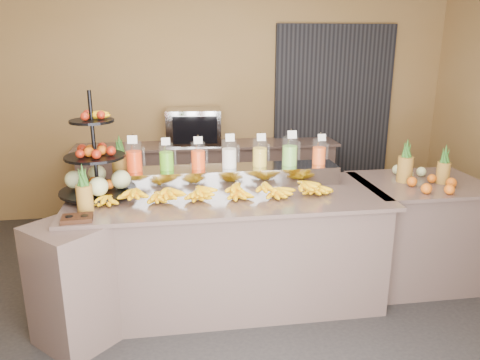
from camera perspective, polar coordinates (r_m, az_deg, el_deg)
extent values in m
plane|color=black|center=(3.85, -0.71, -16.49)|extent=(6.00, 6.00, 0.00)
cube|color=olive|center=(5.77, -4.22, 9.57)|extent=(6.00, 0.02, 2.80)
cube|color=black|center=(6.08, 11.21, 7.76)|extent=(1.50, 0.06, 2.20)
cube|color=#886A63|center=(3.89, -1.35, -8.52)|extent=(2.40, 0.90, 0.90)
cube|color=#886A63|center=(3.72, -1.39, -2.02)|extent=(2.50, 1.00, 0.03)
cube|color=#886A63|center=(3.58, -19.47, -11.90)|extent=(0.71, 0.71, 0.90)
cube|color=#886A63|center=(4.50, 20.64, -6.08)|extent=(1.00, 0.80, 0.90)
cube|color=#886A63|center=(4.35, 21.26, -0.41)|extent=(1.08, 0.88, 0.03)
cube|color=#886A63|center=(5.71, -3.82, -0.26)|extent=(3.00, 0.50, 0.90)
cube|color=#886A63|center=(5.59, -3.91, 4.31)|extent=(3.10, 0.55, 0.03)
cube|color=gray|center=(3.96, -1.30, 0.52)|extent=(1.85, 0.30, 0.15)
cylinder|color=silver|center=(3.89, -12.80, 2.80)|extent=(0.13, 0.13, 0.24)
cylinder|color=#F53405|center=(3.90, -12.76, 2.25)|extent=(0.12, 0.12, 0.16)
cylinder|color=gray|center=(3.89, -13.08, 3.60)|extent=(0.01, 0.01, 0.28)
cube|color=white|center=(3.80, -13.00, 4.82)|extent=(0.08, 0.02, 0.07)
cylinder|color=silver|center=(3.88, -8.96, 2.82)|extent=(0.12, 0.12, 0.22)
cylinder|color=#50AF16|center=(3.89, -8.94, 2.32)|extent=(0.11, 0.11, 0.15)
cylinder|color=gray|center=(3.88, -9.21, 3.56)|extent=(0.01, 0.01, 0.26)
cube|color=white|center=(3.80, -9.06, 4.67)|extent=(0.07, 0.02, 0.06)
cylinder|color=silver|center=(3.89, -5.13, 2.99)|extent=(0.12, 0.12, 0.22)
cylinder|color=#FB420A|center=(3.90, -5.11, 2.48)|extent=(0.11, 0.11, 0.15)
cylinder|color=gray|center=(3.89, -5.38, 3.73)|extent=(0.01, 0.01, 0.26)
cube|color=white|center=(3.81, -5.13, 4.85)|extent=(0.07, 0.02, 0.06)
cylinder|color=silver|center=(3.91, -1.32, 3.22)|extent=(0.13, 0.13, 0.23)
cylinder|color=white|center=(3.92, -1.32, 2.69)|extent=(0.12, 0.12, 0.16)
cylinder|color=gray|center=(3.91, -1.58, 4.00)|extent=(0.01, 0.01, 0.28)
cube|color=white|center=(3.82, -1.23, 5.19)|extent=(0.07, 0.02, 0.06)
cylinder|color=silver|center=(3.95, 2.43, 3.32)|extent=(0.13, 0.13, 0.23)
cylinder|color=gold|center=(3.96, 2.42, 2.81)|extent=(0.12, 0.12, 0.16)
cylinder|color=gray|center=(3.95, 2.18, 4.09)|extent=(0.01, 0.01, 0.27)
cube|color=white|center=(3.87, 2.61, 5.24)|extent=(0.07, 0.02, 0.06)
cylinder|color=silver|center=(4.01, 6.09, 3.52)|extent=(0.13, 0.13, 0.24)
cylinder|color=#6EBA44|center=(4.02, 6.07, 2.99)|extent=(0.12, 0.12, 0.17)
cylinder|color=gray|center=(4.00, 5.84, 4.32)|extent=(0.01, 0.01, 0.29)
cube|color=white|center=(3.92, 6.38, 5.53)|extent=(0.08, 0.02, 0.07)
cylinder|color=silver|center=(4.08, 9.62, 3.42)|extent=(0.12, 0.12, 0.21)
cylinder|color=#FE5614|center=(4.09, 9.60, 2.95)|extent=(0.11, 0.11, 0.15)
cylinder|color=gray|center=(4.08, 9.42, 4.11)|extent=(0.01, 0.01, 0.25)
cube|color=white|center=(4.01, 9.95, 5.13)|extent=(0.07, 0.02, 0.06)
ellipsoid|color=yellow|center=(3.65, -15.58, -2.02)|extent=(0.22, 0.17, 0.09)
ellipsoid|color=yellow|center=(3.62, -10.49, -1.82)|extent=(0.22, 0.17, 0.09)
ellipsoid|color=yellow|center=(3.62, -5.36, -1.60)|extent=(0.22, 0.17, 0.09)
ellipsoid|color=yellow|center=(3.65, -0.27, -1.37)|extent=(0.22, 0.17, 0.09)
ellipsoid|color=yellow|center=(3.71, 4.69, -1.13)|extent=(0.22, 0.17, 0.09)
ellipsoid|color=yellow|center=(3.79, 9.46, -0.90)|extent=(0.22, 0.17, 0.09)
ellipsoid|color=yellow|center=(3.61, -13.11, -0.94)|extent=(0.19, 0.15, 0.08)
ellipsoid|color=yellow|center=(3.59, -8.99, -0.77)|extent=(0.19, 0.15, 0.08)
ellipsoid|color=yellow|center=(3.60, -4.87, -0.60)|extent=(0.19, 0.15, 0.08)
ellipsoid|color=yellow|center=(3.62, -0.78, -0.42)|extent=(0.19, 0.15, 0.08)
ellipsoid|color=yellow|center=(3.67, 3.23, -0.24)|extent=(0.19, 0.15, 0.08)
ellipsoid|color=yellow|center=(3.73, 7.14, -0.07)|extent=(0.19, 0.15, 0.08)
cylinder|color=black|center=(3.74, -17.39, 4.11)|extent=(0.03, 0.03, 0.82)
cylinder|color=black|center=(3.83, -16.92, -1.25)|extent=(0.66, 0.66, 0.02)
cylinder|color=black|center=(3.76, -17.27, 2.74)|extent=(0.52, 0.52, 0.02)
cylinder|color=black|center=(3.70, -17.63, 6.87)|extent=(0.37, 0.37, 0.02)
sphere|color=#B0B97F|center=(3.78, -14.29, 0.13)|extent=(0.16, 0.16, 0.16)
sphere|color=maroon|center=(3.73, -15.38, 3.53)|extent=(0.07, 0.07, 0.07)
sphere|color=#D86213|center=(3.83, -18.34, -0.57)|extent=(0.08, 0.08, 0.08)
cube|color=black|center=(3.37, -19.25, -4.44)|extent=(0.22, 0.17, 0.03)
cylinder|color=brown|center=(3.51, -18.39, -2.13)|extent=(0.12, 0.12, 0.19)
cone|color=#194617|center=(3.45, -18.66, 0.66)|extent=(0.06, 0.06, 0.16)
cylinder|color=brown|center=(4.06, -14.28, 1.30)|extent=(0.15, 0.15, 0.27)
cone|color=#194617|center=(4.01, -14.50, 4.27)|extent=(0.07, 0.07, 0.16)
cylinder|color=brown|center=(4.27, 19.46, 1.25)|extent=(0.12, 0.12, 0.22)
cylinder|color=brown|center=(4.35, 23.51, 0.82)|extent=(0.11, 0.11, 0.18)
ellipsoid|color=#D86213|center=(4.17, 22.48, -0.44)|extent=(0.33, 0.22, 0.08)
cube|color=gray|center=(5.54, -5.65, 6.50)|extent=(0.65, 0.48, 0.42)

